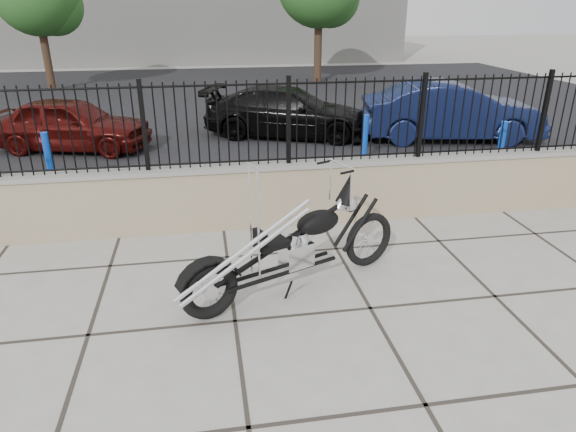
% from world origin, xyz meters
% --- Properties ---
extents(ground_plane, '(90.00, 90.00, 0.00)m').
position_xyz_m(ground_plane, '(0.00, 0.00, 0.00)').
color(ground_plane, '#99968E').
rests_on(ground_plane, ground).
extents(parking_lot, '(30.00, 30.00, 0.00)m').
position_xyz_m(parking_lot, '(0.00, 12.50, 0.00)').
color(parking_lot, black).
rests_on(parking_lot, ground).
extents(retaining_wall, '(14.00, 0.36, 0.96)m').
position_xyz_m(retaining_wall, '(0.00, 2.50, 0.48)').
color(retaining_wall, gray).
rests_on(retaining_wall, ground_plane).
extents(iron_fence, '(14.00, 0.08, 1.20)m').
position_xyz_m(iron_fence, '(0.00, 2.50, 1.56)').
color(iron_fence, black).
rests_on(iron_fence, retaining_wall).
extents(chopper_motorcycle, '(2.72, 1.53, 1.65)m').
position_xyz_m(chopper_motorcycle, '(0.71, 0.53, 0.83)').
color(chopper_motorcycle, black).
rests_on(chopper_motorcycle, ground_plane).
extents(car_red, '(3.75, 2.28, 1.19)m').
position_xyz_m(car_red, '(-3.13, 7.44, 0.60)').
color(car_red, '#430B09').
rests_on(car_red, parking_lot).
extents(car_black, '(4.49, 2.99, 1.21)m').
position_xyz_m(car_black, '(1.91, 7.93, 0.60)').
color(car_black, black).
rests_on(car_black, parking_lot).
extents(car_blue, '(4.41, 2.16, 1.39)m').
position_xyz_m(car_blue, '(5.72, 6.88, 0.70)').
color(car_blue, '#11193F').
rests_on(car_blue, parking_lot).
extents(bollard_a, '(0.17, 0.17, 1.07)m').
position_xyz_m(bollard_a, '(-2.90, 4.60, 0.54)').
color(bollard_a, blue).
rests_on(bollard_a, ground_plane).
extents(bollard_b, '(0.14, 0.14, 1.07)m').
position_xyz_m(bollard_b, '(3.00, 5.10, 0.54)').
color(bollard_b, blue).
rests_on(bollard_b, ground_plane).
extents(bollard_c, '(0.16, 0.16, 1.04)m').
position_xyz_m(bollard_c, '(5.45, 4.20, 0.52)').
color(bollard_c, '#0B1FA9').
rests_on(bollard_c, ground_plane).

